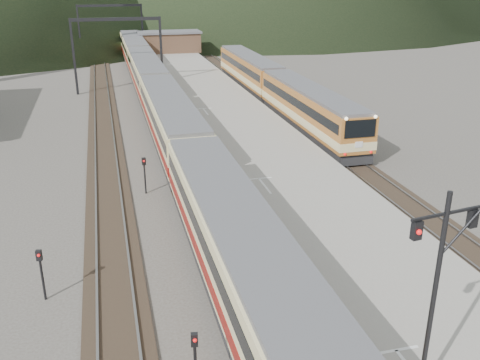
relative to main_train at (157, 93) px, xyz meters
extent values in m
cube|color=black|center=(0.00, -4.18, -1.97)|extent=(2.60, 200.00, 0.12)
cube|color=slate|center=(-0.72, -4.18, -1.87)|extent=(0.10, 200.00, 0.14)
cube|color=slate|center=(0.72, -4.18, -1.87)|extent=(0.10, 200.00, 0.14)
cube|color=black|center=(-5.00, -4.18, -1.97)|extent=(2.60, 200.00, 0.12)
cube|color=slate|center=(-5.72, -4.18, -1.87)|extent=(0.10, 200.00, 0.14)
cube|color=slate|center=(-4.28, -4.18, -1.87)|extent=(0.10, 200.00, 0.14)
cube|color=black|center=(11.50, -4.18, -1.97)|extent=(2.60, 200.00, 0.12)
cube|color=slate|center=(10.78, -4.18, -1.87)|extent=(0.10, 200.00, 0.14)
cube|color=slate|center=(12.22, -4.18, -1.87)|extent=(0.10, 200.00, 0.14)
cube|color=gray|center=(5.60, -6.18, -1.53)|extent=(8.00, 100.00, 1.00)
cube|color=black|center=(-7.50, 10.82, 1.97)|extent=(0.25, 0.25, 8.00)
cube|color=black|center=(1.80, 10.82, 1.97)|extent=(0.25, 0.25, 8.00)
cube|color=black|center=(-2.85, 10.82, 5.77)|extent=(9.30, 0.22, 0.35)
cube|color=black|center=(-7.50, 35.82, 1.97)|extent=(0.25, 0.25, 8.00)
cube|color=black|center=(1.80, 35.82, 1.97)|extent=(0.25, 0.25, 8.00)
cube|color=black|center=(-2.85, 35.82, 5.77)|extent=(9.30, 0.22, 0.35)
cube|color=brown|center=(5.60, 33.82, 0.37)|extent=(9.00, 4.00, 2.80)
cube|color=slate|center=(5.60, 33.82, 1.92)|extent=(9.40, 4.40, 0.30)
cube|color=beige|center=(0.00, -30.51, 0.00)|extent=(2.95, 19.84, 3.60)
cube|color=beige|center=(0.00, -10.17, 0.00)|extent=(2.95, 19.84, 3.60)
cube|color=beige|center=(0.00, 10.17, 0.00)|extent=(2.95, 19.84, 3.60)
cube|color=beige|center=(0.00, 30.51, 0.00)|extent=(2.95, 19.84, 3.60)
cube|color=#A66428|center=(11.50, -9.36, -0.16)|extent=(2.68, 18.05, 3.28)
cube|color=#A66428|center=(11.50, 9.19, -0.16)|extent=(2.68, 18.05, 3.28)
cylinder|color=black|center=(3.43, -38.93, 2.19)|extent=(0.14, 0.14, 6.45)
cube|color=black|center=(3.43, -38.93, 4.82)|extent=(2.19, 0.37, 0.07)
cube|color=black|center=(2.53, -39.05, 4.52)|extent=(0.27, 0.21, 0.50)
cube|color=black|center=(4.32, -38.80, 4.52)|extent=(0.27, 0.21, 0.50)
cube|color=black|center=(-2.69, -36.14, 0.02)|extent=(0.24, 0.19, 0.45)
cylinder|color=black|center=(-2.79, -19.17, -1.03)|extent=(0.10, 0.10, 2.00)
cube|color=black|center=(-2.79, -19.17, 0.02)|extent=(0.24, 0.20, 0.45)
cylinder|color=black|center=(-7.77, -29.48, -1.03)|extent=(0.10, 0.10, 2.00)
cube|color=black|center=(-7.77, -29.48, 0.02)|extent=(0.25, 0.20, 0.45)
camera|label=1|loc=(-4.66, -49.47, 10.51)|focal=40.00mm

